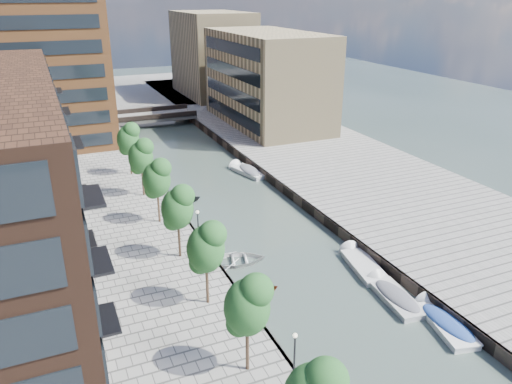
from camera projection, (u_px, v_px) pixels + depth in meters
water at (218, 189)px, 56.05m from camera, size 300.00×300.00×0.00m
quay_right at (340, 166)px, 61.78m from camera, size 20.00×140.00×1.00m
quay_wall_left at (165, 193)px, 53.61m from camera, size 0.25×140.00×1.00m
quay_wall_right at (268, 177)px, 58.12m from camera, size 0.25×140.00×1.00m
far_closure at (125, 92)px, 106.93m from camera, size 80.00×40.00×1.00m
apartment_block at (7, 173)px, 37.17m from camera, size 8.00×38.00×14.00m
tower at (28, 29)px, 65.08m from camera, size 18.00×18.00×30.00m
tan_block_near at (267, 78)px, 77.70m from camera, size 12.00×25.00×14.00m
tan_block_far at (213, 54)px, 99.45m from camera, size 12.00×20.00×16.00m
bridge at (154, 116)px, 82.77m from camera, size 13.00×6.00×1.30m
tree_1 at (247, 304)px, 26.25m from camera, size 2.50×2.50×5.95m
tree_2 at (206, 246)px, 32.21m from camera, size 2.50×2.50×5.95m
tree_3 at (177, 206)px, 38.17m from camera, size 2.50×2.50×5.95m
tree_4 at (156, 177)px, 44.12m from camera, size 2.50×2.50×5.95m
tree_5 at (140, 155)px, 50.08m from camera, size 2.50×2.50×5.95m
tree_6 at (128, 138)px, 56.04m from camera, size 2.50×2.50×5.95m
lamp_0 at (294, 360)px, 24.85m from camera, size 0.24×0.24×4.12m
lamp_1 at (198, 230)px, 38.47m from camera, size 0.24×0.24×4.12m
lamp_2 at (153, 167)px, 52.08m from camera, size 0.24×0.24×4.12m
sloop_2 at (252, 298)px, 36.02m from camera, size 4.70×3.58×0.91m
sloop_3 at (237, 263)px, 40.71m from camera, size 5.41×4.40×0.98m
sloop_4 at (177, 203)px, 52.19m from camera, size 5.38×4.09×1.04m
motorboat_1 at (393, 295)px, 35.98m from camera, size 2.43×5.60×1.81m
motorboat_2 at (360, 263)px, 40.39m from camera, size 2.89×5.91×1.89m
motorboat_3 at (443, 321)px, 33.15m from camera, size 2.98×5.66×1.80m
motorboat_4 at (247, 171)px, 60.87m from camera, size 3.31×6.01×1.90m
car at (228, 115)px, 82.54m from camera, size 1.67×3.53×1.16m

